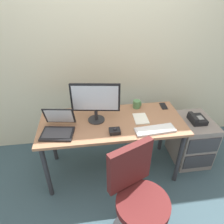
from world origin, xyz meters
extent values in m
plane|color=#39525D|center=(0.00, 0.00, 0.00)|extent=(8.00, 8.00, 0.00)
cube|color=beige|center=(0.00, 0.68, 1.40)|extent=(6.00, 0.10, 2.80)
cube|color=#A26F4F|center=(0.00, 0.00, 0.72)|extent=(1.55, 0.67, 0.03)
cylinder|color=#2D2D33|center=(-0.72, -0.27, 0.35)|extent=(0.05, 0.05, 0.70)
cylinder|color=#2D2D33|center=(0.72, -0.27, 0.35)|extent=(0.05, 0.05, 0.70)
cylinder|color=#2D2D33|center=(-0.72, 0.27, 0.35)|extent=(0.05, 0.05, 0.70)
cylinder|color=#2D2D33|center=(0.72, 0.27, 0.35)|extent=(0.05, 0.05, 0.70)
cube|color=gray|center=(1.03, 0.07, 0.30)|extent=(0.42, 0.52, 0.60)
cube|color=#38383D|center=(1.03, -0.20, 0.43)|extent=(0.38, 0.01, 0.20)
cube|color=#38383D|center=(1.03, -0.20, 0.18)|extent=(0.38, 0.01, 0.20)
cube|color=black|center=(1.03, 0.05, 0.63)|extent=(0.17, 0.20, 0.06)
cube|color=black|center=(0.97, 0.05, 0.67)|extent=(0.05, 0.18, 0.04)
cube|color=gray|center=(1.05, 0.04, 0.66)|extent=(0.07, 0.08, 0.01)
cylinder|color=#333338|center=(0.13, -0.85, 0.25)|extent=(0.06, 0.06, 0.43)
cylinder|color=#5C1D1D|center=(0.13, -0.85, 0.49)|extent=(0.44, 0.44, 0.07)
cube|color=#531E1E|center=(0.05, -0.66, 0.75)|extent=(0.39, 0.22, 0.42)
cylinder|color=#262628|center=(-0.17, 0.05, 0.74)|extent=(0.18, 0.18, 0.01)
cylinder|color=#262628|center=(-0.17, 0.05, 0.80)|extent=(0.04, 0.04, 0.11)
cube|color=black|center=(-0.17, 0.05, 1.01)|extent=(0.50, 0.10, 0.31)
cube|color=silver|center=(-0.17, 0.03, 1.01)|extent=(0.46, 0.07, 0.27)
cube|color=silver|center=(0.41, -0.22, 0.74)|extent=(0.42, 0.17, 0.02)
cube|color=white|center=(0.41, -0.22, 0.76)|extent=(0.39, 0.15, 0.01)
cube|color=black|center=(-0.56, -0.15, 0.74)|extent=(0.34, 0.26, 0.02)
cube|color=#38383D|center=(-0.56, -0.15, 0.75)|extent=(0.29, 0.20, 0.00)
cube|color=black|center=(-0.54, -0.01, 0.86)|extent=(0.32, 0.13, 0.21)
cube|color=silver|center=(-0.54, -0.01, 0.86)|extent=(0.28, 0.11, 0.18)
cube|color=black|center=(0.00, -0.20, 0.75)|extent=(0.11, 0.09, 0.04)
sphere|color=#232328|center=(0.00, -0.20, 0.78)|extent=(0.04, 0.04, 0.04)
cylinder|color=#528451|center=(0.33, 0.25, 0.78)|extent=(0.09, 0.09, 0.09)
torus|color=#4E854D|center=(0.38, 0.25, 0.78)|extent=(0.01, 0.06, 0.06)
cube|color=white|center=(0.32, 0.00, 0.74)|extent=(0.15, 0.21, 0.01)
cube|color=black|center=(0.66, 0.23, 0.74)|extent=(0.08, 0.15, 0.01)
camera|label=1|loc=(-0.24, -1.78, 2.00)|focal=32.61mm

